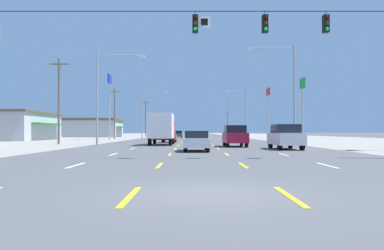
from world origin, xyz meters
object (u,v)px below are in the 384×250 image
sedan_inner_left_far (170,136)px  streetlight_left_row_1 (146,110)px  streetlight_left_row_0 (104,91)px  streetlight_left_row_2 (161,115)px  sedan_far_right_farther (235,135)px  pole_sign_right_row_2 (269,99)px  streetlight_right_row_0 (291,87)px  sedan_far_left_distant_b (173,133)px  sedan_far_left_distant_a (166,134)px  sedan_center_turn_nearest (198,141)px  hatchback_inner_left_farthest (179,134)px  pole_sign_left_row_1 (111,91)px  pole_sign_right_row_1 (304,92)px  suv_inner_right_mid (236,136)px  streetlight_right_row_1 (245,110)px  streetlight_right_row_2 (228,114)px  suv_far_right_near (287,136)px

sedan_inner_left_far → streetlight_left_row_1: 25.97m
streetlight_left_row_0 → streetlight_left_row_2: size_ratio=0.91×
sedan_far_right_farther → pole_sign_right_row_2: pole_sign_right_row_2 is taller
pole_sign_right_row_2 → streetlight_right_row_0: 39.43m
sedan_far_left_distant_b → sedan_far_left_distant_a: bearing=-89.5°
streetlight_left_row_1 → sedan_far_left_distant_b: bearing=87.4°
sedan_center_turn_nearest → sedan_far_left_distant_a: size_ratio=1.00×
streetlight_right_row_0 → pole_sign_right_row_2: bearing=81.7°
streetlight_left_row_1 → streetlight_left_row_2: size_ratio=0.89×
streetlight_right_row_0 → hatchback_inner_left_farthest: bearing=107.5°
pole_sign_left_row_1 → sedan_inner_left_far: bearing=-50.3°
pole_sign_right_row_1 → pole_sign_right_row_2: bearing=95.8°
sedan_far_right_farther → sedan_far_left_distant_b: size_ratio=1.00×
sedan_center_turn_nearest → streetlight_left_row_0: (-9.51, 11.65, 4.87)m
hatchback_inner_left_farthest → pole_sign_left_row_1: size_ratio=0.36×
pole_sign_right_row_2 → sedan_far_left_distant_b: bearing=114.3°
hatchback_inner_left_farthest → streetlight_left_row_0: size_ratio=0.41×
suv_inner_right_mid → pole_sign_right_row_1: (13.53, 24.48, 6.55)m
pole_sign_right_row_2 → streetlight_right_row_1: pole_sign_right_row_2 is taller
pole_sign_right_row_2 → streetlight_right_row_2: streetlight_right_row_2 is taller
suv_inner_right_mid → pole_sign_right_row_1: size_ratio=0.50×
sedan_far_left_distant_a → hatchback_inner_left_farthest: bearing=-67.4°
hatchback_inner_left_farthest → streetlight_left_row_1: size_ratio=0.42×
sedan_inner_left_far → pole_sign_left_row_1: size_ratio=0.42×
hatchback_inner_left_farthest → streetlight_left_row_2: 29.86m
sedan_inner_left_far → hatchback_inner_left_farthest: size_ratio=1.15×
streetlight_left_row_2 → streetlight_right_row_2: 19.52m
sedan_center_turn_nearest → streetlight_right_row_0: (9.73, 11.65, 5.26)m
suv_inner_right_mid → streetlight_left_row_2: bearing=100.3°
hatchback_inner_left_farthest → streetlight_left_row_0: 41.92m
sedan_far_left_distant_a → streetlight_right_row_0: (16.45, -49.57, 5.26)m
sedan_inner_left_far → pole_sign_left_row_1: 18.02m
pole_sign_left_row_1 → streetlight_right_row_2: bearing=63.3°
sedan_far_left_distant_b → pole_sign_right_row_2: size_ratio=0.44×
streetlight_left_row_1 → sedan_center_turn_nearest: bearing=-78.5°
sedan_far_right_farther → pole_sign_left_row_1: pole_sign_left_row_1 is taller
streetlight_left_row_1 → streetlight_left_row_2: (-0.21, 34.92, 0.49)m
streetlight_left_row_2 → pole_sign_right_row_2: bearing=-50.9°
pole_sign_right_row_2 → sedan_far_right_farther: bearing=-123.1°
sedan_far_left_distant_b → pole_sign_left_row_1: bearing=-95.9°
sedan_inner_left_far → streetlight_left_row_2: (-6.43, 59.68, 5.24)m
pole_sign_left_row_1 → streetlight_right_row_0: pole_sign_left_row_1 is taller
sedan_center_turn_nearest → pole_sign_right_row_1: bearing=62.1°
sedan_far_right_farther → streetlight_right_row_1: bearing=72.2°
hatchback_inner_left_farthest → streetlight_right_row_1: (13.04, -6.24, 4.74)m
sedan_far_left_distant_b → sedan_far_right_farther: bearing=-77.4°
suv_far_right_near → hatchback_inner_left_farthest: size_ratio=1.26×
pole_sign_right_row_2 → streetlight_left_row_0: size_ratio=1.09×
suv_inner_right_mid → sedan_inner_left_far: size_ratio=1.09×
sedan_far_left_distant_a → sedan_inner_left_far: bearing=-85.0°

